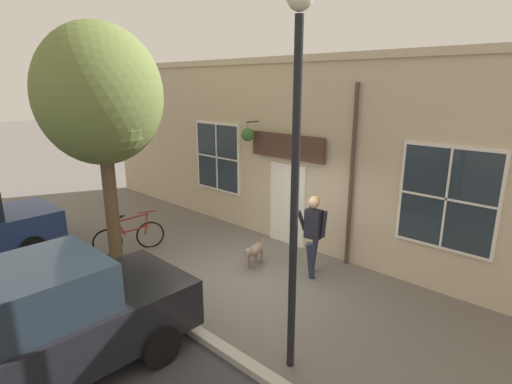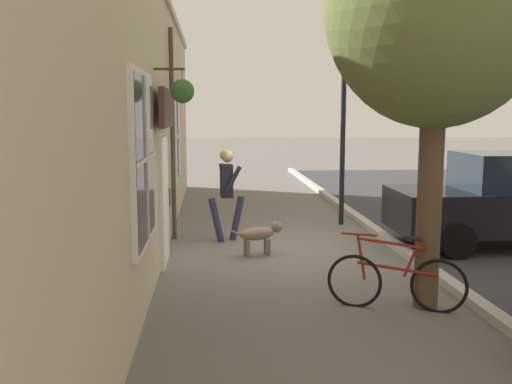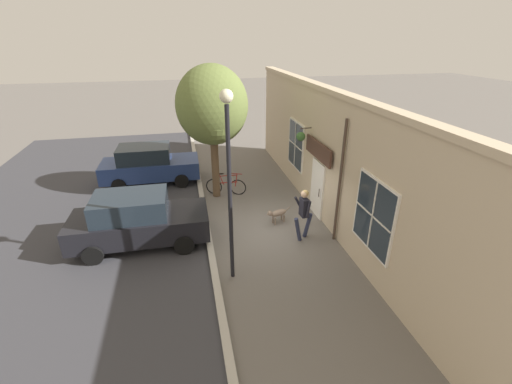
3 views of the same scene
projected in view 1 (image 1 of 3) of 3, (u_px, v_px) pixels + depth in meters
ground_plane at (252, 281)px, 8.46m from camera, size 90.00×90.00×0.00m
storefront_facade at (318, 157)px, 9.51m from camera, size 0.95×18.00×4.68m
pedestrian_walking at (313, 228)px, 8.44m from camera, size 0.72×0.55×1.79m
dog_on_leash at (254, 251)px, 9.02m from camera, size 1.01×0.45×0.61m
street_tree_by_curb at (102, 101)px, 8.63m from camera, size 2.77×2.49×5.33m
leaning_bicycle at (129, 237)px, 9.87m from camera, size 1.66×0.62×0.99m
parked_car_mid_block at (32, 329)px, 5.32m from camera, size 4.32×1.98×1.75m
street_lamp at (296, 140)px, 5.06m from camera, size 0.32×0.32×5.17m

